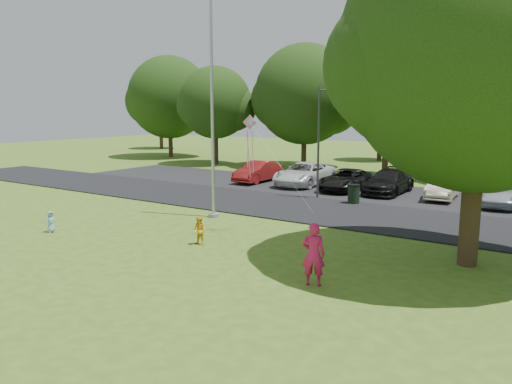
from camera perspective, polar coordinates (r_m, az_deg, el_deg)
The scene contains 14 objects.
ground at distance 17.45m, azimuth -6.03°, elevation -7.15°, with size 120.00×120.00×0.00m, color #43681B.
park_road at distance 24.83m, azimuth 7.30°, elevation -2.08°, with size 60.00×6.00×0.06m, color black.
parking_strip at distance 30.71m, azimuth 12.69°, elevation -0.01°, with size 42.00×7.00×0.06m, color black.
flagpole at distance 22.82m, azimuth -5.00°, elevation 7.42°, with size 0.50×0.50×10.00m.
street_lamp at distance 27.74m, azimuth 7.66°, elevation 6.74°, with size 1.71×0.49×6.13m.
trash_can at distance 26.75m, azimuth 11.10°, elevation -0.26°, with size 0.66×0.66×1.05m.
big_tree at distance 16.96m, azimuth 24.02°, elevation 14.00°, with size 9.36×8.72×11.12m.
tree_row at distance 38.19m, azimuth 20.05°, elevation 10.04°, with size 64.35×11.94×10.88m.
horizon_trees at distance 47.20m, azimuth 25.71°, elevation 7.76°, with size 77.46×7.20×7.02m.
parked_cars at distance 30.69m, azimuth 11.99°, elevation 1.37°, with size 16.89×5.43×1.47m.
woman at distance 14.32m, azimuth 6.57°, elevation -7.09°, with size 0.67×0.44×1.83m, color #C81A58.
child_yellow at distance 18.57m, azimuth -6.47°, elevation -4.43°, with size 0.52×0.40×1.07m, color yellow.
child_blue at distance 21.98m, azimuth -22.40°, elevation -3.16°, with size 0.43×0.28×0.88m, color #87B8D0.
kite at distance 19.62m, azimuth -0.57°, elevation 6.54°, with size 5.23×4.33×2.68m.
Camera 1 is at (10.70, -12.85, 5.00)m, focal length 35.00 mm.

